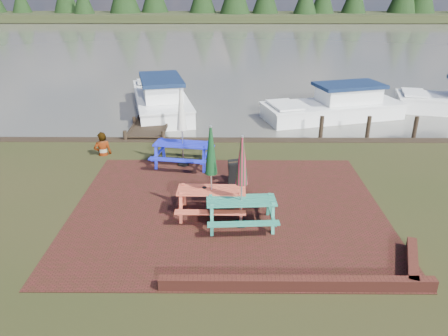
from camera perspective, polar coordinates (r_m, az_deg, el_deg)
ground at (r=12.00m, az=0.47°, el=-7.71°), size 120.00×120.00×0.00m
paving at (r=12.87m, az=0.47°, el=-5.37°), size 9.00×7.50×0.02m
brick_wall at (r=10.16m, az=13.05°, el=-13.90°), size 6.21×1.79×0.30m
water at (r=47.68m, az=0.45°, el=15.94°), size 120.00×60.00×0.02m
picnic_table_teal at (r=11.65m, az=2.28°, el=-3.67°), size 1.96×1.76×2.58m
picnic_table_red at (r=12.17m, az=-1.66°, el=-2.30°), size 1.94×1.73×2.65m
picnic_table_blue at (r=15.57m, az=-5.46°, el=3.68°), size 2.28×2.09×2.79m
chalkboard at (r=14.18m, az=1.57°, el=-0.64°), size 0.55×0.62×0.83m
jetty at (r=22.66m, az=-8.50°, el=7.57°), size 1.76×9.08×1.00m
boat_jetty at (r=23.24m, az=-8.23°, el=8.81°), size 4.17×7.74×2.13m
boat_near at (r=22.56m, az=14.33°, el=7.68°), size 7.29×4.15×1.87m
person at (r=17.10m, az=-15.79°, el=4.48°), size 0.77×0.62×1.82m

